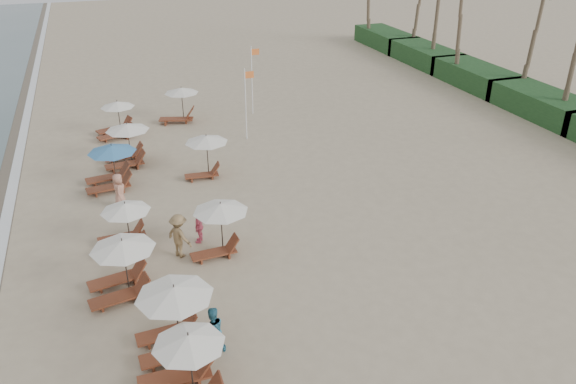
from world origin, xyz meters
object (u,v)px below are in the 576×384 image
object	(u,v)px
lounger_station_1	(170,317)
inland_station_0	(218,224)
lounger_station_5	(125,145)
flag_pole_near	(246,101)
lounger_station_3	(122,227)
inland_station_2	(179,103)
lounger_station_2	(119,269)
beachgoer_far_b	(119,191)
inland_station_1	(205,150)
beachgoer_mid_a	(213,330)
beachgoer_far_a	(199,226)
lounger_station_0	(181,373)
beachgoer_mid_b	(179,236)
lounger_station_4	(109,168)
lounger_station_6	(115,121)

from	to	relation	value
lounger_station_1	inland_station_0	world-z (taller)	lounger_station_1
lounger_station_5	flag_pole_near	world-z (taller)	flag_pole_near
lounger_station_3	inland_station_2	xyz separation A→B (m)	(4.75, 14.79, 0.25)
lounger_station_1	inland_station_0	distance (m)	5.64
lounger_station_2	beachgoer_far_b	size ratio (longest dim) A/B	1.58
lounger_station_2	lounger_station_5	distance (m)	11.97
inland_station_1	lounger_station_5	bearing A→B (deg)	142.09
beachgoer_mid_a	lounger_station_1	bearing A→B (deg)	-30.47
beachgoer_far_a	inland_station_2	bearing A→B (deg)	-161.01
lounger_station_2	beachgoer_mid_a	size ratio (longest dim) A/B	1.63
lounger_station_0	lounger_station_5	size ratio (longest dim) A/B	0.97
lounger_station_0	beachgoer_far_b	world-z (taller)	lounger_station_0
beachgoer_mid_b	lounger_station_4	bearing A→B (deg)	-18.52
lounger_station_2	beachgoer_mid_b	xyz separation A→B (m)	(2.46, 1.81, -0.15)
flag_pole_near	inland_station_0	bearing A→B (deg)	-110.55
lounger_station_0	lounger_station_3	distance (m)	8.89
lounger_station_6	flag_pole_near	world-z (taller)	flag_pole_near
lounger_station_5	inland_station_1	bearing A→B (deg)	-37.91
lounger_station_3	flag_pole_near	size ratio (longest dim) A/B	0.55
lounger_station_0	lounger_station_1	xyz separation A→B (m)	(0.06, 2.15, 0.30)
beachgoer_far_a	lounger_station_3	bearing A→B (deg)	-74.15
inland_station_1	inland_station_0	bearing A→B (deg)	-97.79
inland_station_1	beachgoer_mid_a	bearing A→B (deg)	-100.77
lounger_station_3	lounger_station_0	bearing A→B (deg)	-84.20
lounger_station_2	lounger_station_4	bearing A→B (deg)	88.78
inland_station_2	lounger_station_4	bearing A→B (deg)	-119.68
lounger_station_1	lounger_station_3	bearing A→B (deg)	98.17
lounger_station_6	lounger_station_4	bearing A→B (deg)	-95.94
inland_station_0	flag_pole_near	bearing A→B (deg)	69.45
lounger_station_0	lounger_station_3	size ratio (longest dim) A/B	1.10
lounger_station_5	inland_station_2	world-z (taller)	lounger_station_5
lounger_station_4	lounger_station_5	world-z (taller)	lounger_station_5
lounger_station_3	beachgoer_mid_a	distance (m)	7.54
inland_station_1	beachgoer_far_a	world-z (taller)	inland_station_1
lounger_station_0	inland_station_2	bearing A→B (deg)	80.74
lounger_station_6	beachgoer_mid_a	distance (m)	20.75
lounger_station_2	inland_station_1	distance (m)	10.26
lounger_station_5	lounger_station_6	world-z (taller)	lounger_station_5
lounger_station_2	beachgoer_mid_a	world-z (taller)	lounger_station_2
inland_station_1	lounger_station_3	bearing A→B (deg)	-128.63
lounger_station_3	beachgoer_mid_a	size ratio (longest dim) A/B	1.44
lounger_station_2	lounger_station_6	xyz separation A→B (m)	(0.96, 16.61, -0.12)
lounger_station_0	beachgoer_mid_b	world-z (taller)	lounger_station_0
beachgoer_mid_b	beachgoer_far_b	size ratio (longest dim) A/B	1.09
inland_station_0	lounger_station_1	bearing A→B (deg)	-118.03
inland_station_1	lounger_station_2	bearing A→B (deg)	-119.23
beachgoer_far_a	lounger_station_5	bearing A→B (deg)	-141.20
inland_station_1	inland_station_2	distance (m)	8.98
lounger_station_0	beachgoer_far_b	xyz separation A→B (m)	(-0.77, 12.59, -0.11)
lounger_station_2	lounger_station_6	distance (m)	16.64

